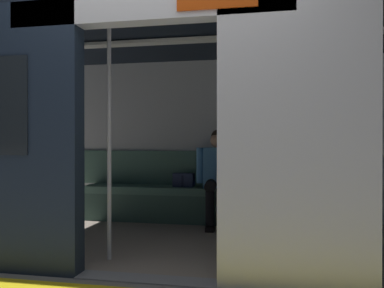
{
  "coord_description": "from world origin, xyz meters",
  "views": [
    {
      "loc": [
        -0.92,
        2.85,
        1.02
      ],
      "look_at": [
        -0.1,
        -1.2,
        0.99
      ],
      "focal_mm": 37.97,
      "sensor_mm": 36.0,
      "label": 1
    }
  ],
  "objects_px": {
    "person_seated": "(219,170)",
    "book": "(247,187)",
    "handbag": "(184,180)",
    "grab_pole_door": "(109,140)",
    "train_car": "(175,98)",
    "bench_seat": "(199,196)"
  },
  "relations": [
    {
      "from": "person_seated",
      "to": "book",
      "type": "bearing_deg",
      "value": -157.83
    },
    {
      "from": "bench_seat",
      "to": "book",
      "type": "height_order",
      "value": "book"
    },
    {
      "from": "person_seated",
      "to": "handbag",
      "type": "xyz_separation_m",
      "value": [
        0.46,
        -0.11,
        -0.14
      ]
    },
    {
      "from": "bench_seat",
      "to": "grab_pole_door",
      "type": "bearing_deg",
      "value": 74.56
    },
    {
      "from": "train_car",
      "to": "bench_seat",
      "type": "xyz_separation_m",
      "value": [
        -0.08,
        -0.96,
        -1.12
      ]
    },
    {
      "from": "bench_seat",
      "to": "handbag",
      "type": "distance_m",
      "value": 0.29
    },
    {
      "from": "person_seated",
      "to": "book",
      "type": "relative_size",
      "value": 5.32
    },
    {
      "from": "person_seated",
      "to": "book",
      "type": "distance_m",
      "value": 0.42
    },
    {
      "from": "bench_seat",
      "to": "book",
      "type": "distance_m",
      "value": 0.6
    },
    {
      "from": "book",
      "to": "train_car",
      "type": "bearing_deg",
      "value": 67.67
    },
    {
      "from": "train_car",
      "to": "handbag",
      "type": "relative_size",
      "value": 24.62
    },
    {
      "from": "book",
      "to": "grab_pole_door",
      "type": "bearing_deg",
      "value": 69.38
    },
    {
      "from": "bench_seat",
      "to": "book",
      "type": "relative_size",
      "value": 13.7
    },
    {
      "from": "train_car",
      "to": "handbag",
      "type": "bearing_deg",
      "value": -82.37
    },
    {
      "from": "train_car",
      "to": "bench_seat",
      "type": "height_order",
      "value": "train_car"
    },
    {
      "from": "train_car",
      "to": "person_seated",
      "type": "relative_size",
      "value": 5.47
    },
    {
      "from": "person_seated",
      "to": "grab_pole_door",
      "type": "distance_m",
      "value": 1.84
    },
    {
      "from": "handbag",
      "to": "grab_pole_door",
      "type": "relative_size",
      "value": 0.13
    },
    {
      "from": "handbag",
      "to": "book",
      "type": "relative_size",
      "value": 1.18
    },
    {
      "from": "grab_pole_door",
      "to": "person_seated",
      "type": "bearing_deg",
      "value": -113.5
    },
    {
      "from": "book",
      "to": "grab_pole_door",
      "type": "distance_m",
      "value": 2.16
    },
    {
      "from": "book",
      "to": "grab_pole_door",
      "type": "xyz_separation_m",
      "value": [
        1.05,
        1.79,
        0.58
      ]
    }
  ]
}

